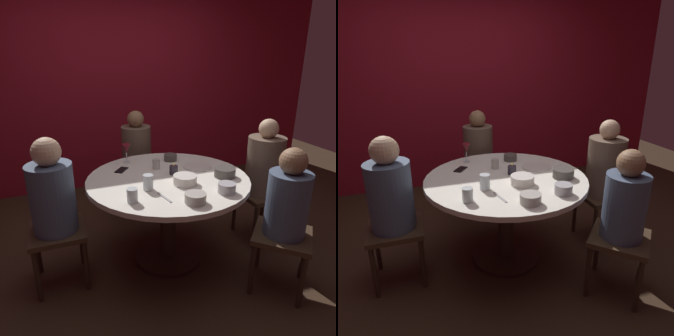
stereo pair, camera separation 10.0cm
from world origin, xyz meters
The scene contains 21 objects.
ground_plane centered at (0.00, 0.00, 0.00)m, with size 8.00×8.00×0.00m, color #382619.
back_wall centered at (0.00, 1.89, 1.30)m, with size 6.00×0.10×2.60m, color maroon.
dining_table centered at (0.00, 0.00, 0.60)m, with size 1.32×1.32×0.76m.
seated_diner_left centered at (-0.89, 0.00, 0.73)m, with size 0.40×0.40×1.17m.
seated_diner_back centered at (0.00, 0.95, 0.71)m, with size 0.40×0.40×1.15m.
seated_diner_right centered at (0.95, 0.00, 0.72)m, with size 0.40×0.40×1.17m.
seated_diner_front_right centered at (0.65, -0.65, 0.69)m, with size 0.57×0.57×1.12m.
candle_holder centered at (0.07, 0.05, 0.80)m, with size 0.07×0.07×0.10m.
wine_glass centered at (-0.22, 0.48, 0.89)m, with size 0.08×0.08×0.18m.
dinner_plate centered at (0.33, 0.13, 0.77)m, with size 0.25×0.25×0.01m, color silver.
cell_phone centered at (-0.32, 0.29, 0.76)m, with size 0.07×0.14×0.01m, color black.
bowl_serving_large centered at (0.29, -0.43, 0.80)m, with size 0.13×0.13×0.07m, color #B7B7BC.
bowl_salad_center centered at (0.17, 0.39, 0.79)m, with size 0.12×0.12×0.06m, color #4C4742.
bowl_small_white centered at (0.07, -0.17, 0.79)m, with size 0.18×0.18×0.07m, color silver.
bowl_sauce_side centered at (0.44, -0.15, 0.80)m, with size 0.17×0.17×0.07m, color #4C4742.
bowl_rice_portion centered at (0.01, -0.49, 0.79)m, with size 0.15×0.15×0.07m, color #B2ADA3.
cup_near_candle centered at (-0.38, -0.33, 0.81)m, with size 0.07×0.07×0.10m, color silver.
cup_by_left_diner centered at (-0.02, 0.23, 0.80)m, with size 0.06×0.06×0.09m, color #B2ADA3.
cup_by_right_diner centered at (-0.22, -0.17, 0.82)m, with size 0.08×0.08×0.12m, color silver.
fork_near_plate centered at (-0.16, -0.35, 0.76)m, with size 0.02×0.18×0.01m, color #B7B7BC.
knife_near_plate centered at (-0.18, 0.01, 0.76)m, with size 0.02×0.18×0.01m, color #B7B7BC.
Camera 1 is at (-0.83, -2.16, 1.69)m, focal length 32.79 mm.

